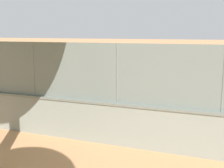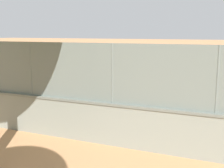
# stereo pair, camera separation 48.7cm
# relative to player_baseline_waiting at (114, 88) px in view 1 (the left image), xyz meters

# --- Properties ---
(ground_plane) EXTENTS (260.00, 260.00, 0.00)m
(ground_plane) POSITION_rel_player_baseline_waiting_xyz_m (-2.49, -6.83, -0.85)
(ground_plane) COLOR tan
(perimeter_wall) EXTENTS (29.89, 0.55, 1.45)m
(perimeter_wall) POSITION_rel_player_baseline_waiting_xyz_m (-3.76, 5.34, -0.11)
(perimeter_wall) COLOR gray
(perimeter_wall) RESTS_ON ground_plane
(fence_panel_on_wall) EXTENTS (29.36, 0.28, 1.97)m
(fence_panel_on_wall) POSITION_rel_player_baseline_waiting_xyz_m (-3.76, 5.34, 1.59)
(fence_panel_on_wall) COLOR slate
(fence_panel_on_wall) RESTS_ON perimeter_wall
(player_baseline_waiting) EXTENTS (0.66, 1.09, 1.45)m
(player_baseline_waiting) POSITION_rel_player_baseline_waiting_xyz_m (0.00, 0.00, 0.00)
(player_baseline_waiting) COLOR black
(player_baseline_waiting) RESTS_ON ground_plane
(player_crossing_court) EXTENTS (0.70, 1.21, 1.47)m
(player_crossing_court) POSITION_rel_player_baseline_waiting_xyz_m (1.33, -1.35, 0.01)
(player_crossing_court) COLOR navy
(player_crossing_court) RESTS_ON ground_plane
(player_foreground_swinging) EXTENTS (1.21, 0.75, 1.62)m
(player_foreground_swinging) POSITION_rel_player_baseline_waiting_xyz_m (2.73, -5.45, 0.11)
(player_foreground_swinging) COLOR #B2B2B2
(player_foreground_swinging) RESTS_ON ground_plane
(sports_ball) EXTENTS (0.17, 0.17, 0.17)m
(sports_ball) POSITION_rel_player_baseline_waiting_xyz_m (1.20, 1.58, -0.77)
(sports_ball) COLOR orange
(sports_ball) RESTS_ON ground_plane
(spare_ball_by_wall) EXTENTS (0.16, 0.16, 0.16)m
(spare_ball_by_wall) POSITION_rel_player_baseline_waiting_xyz_m (-5.53, 3.58, -0.77)
(spare_ball_by_wall) COLOR #3399D8
(spare_ball_by_wall) RESTS_ON ground_plane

